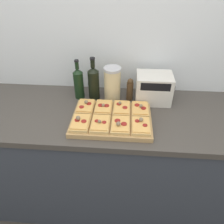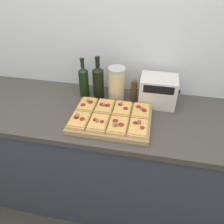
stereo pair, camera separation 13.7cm
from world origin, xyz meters
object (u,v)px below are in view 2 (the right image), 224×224
object	(u,v)px
wine_bottle	(98,81)
pepper_mill	(134,91)
grain_jar_tall	(116,84)
toaster_oven	(158,91)
cutting_board	(111,119)
olive_oil_bottle	(84,81)

from	to	relation	value
wine_bottle	pepper_mill	world-z (taller)	wine_bottle
grain_jar_tall	toaster_oven	xyz separation A→B (m)	(0.29, -0.00, -0.02)
pepper_mill	toaster_oven	size ratio (longest dim) A/B	0.62
cutting_board	grain_jar_tall	distance (m)	0.29
cutting_board	wine_bottle	bearing A→B (deg)	118.79
wine_bottle	cutting_board	bearing A→B (deg)	-61.21
toaster_oven	wine_bottle	bearing A→B (deg)	179.88
grain_jar_tall	toaster_oven	bearing A→B (deg)	-0.17
olive_oil_bottle	pepper_mill	size ratio (longest dim) A/B	1.75
grain_jar_tall	pepper_mill	distance (m)	0.13
wine_bottle	toaster_oven	size ratio (longest dim) A/B	1.15
olive_oil_bottle	wine_bottle	bearing A→B (deg)	0.00
wine_bottle	grain_jar_tall	size ratio (longest dim) A/B	1.27
pepper_mill	grain_jar_tall	bearing A→B (deg)	180.00
olive_oil_bottle	wine_bottle	xyz separation A→B (m)	(0.11, 0.00, 0.01)
toaster_oven	grain_jar_tall	bearing A→B (deg)	179.83
wine_bottle	toaster_oven	world-z (taller)	wine_bottle
cutting_board	grain_jar_tall	size ratio (longest dim) A/B	2.04
grain_jar_tall	olive_oil_bottle	bearing A→B (deg)	180.00
olive_oil_bottle	toaster_oven	world-z (taller)	olive_oil_bottle
grain_jar_tall	pepper_mill	bearing A→B (deg)	-0.00
olive_oil_bottle	grain_jar_tall	world-z (taller)	olive_oil_bottle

